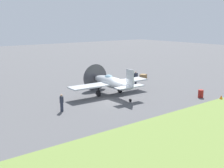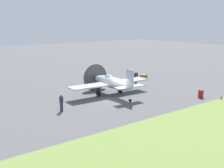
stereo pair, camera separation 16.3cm
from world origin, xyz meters
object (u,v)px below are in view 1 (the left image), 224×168
(runway_marker_cone, at_px, (221,97))
(supply_crate, at_px, (143,76))
(ground_crew_mechanic, at_px, (62,102))
(fuel_drum, at_px, (201,94))
(airplane_lead, at_px, (111,82))
(ground_crew_chief, at_px, (136,77))

(runway_marker_cone, bearing_deg, supply_crate, 83.89)
(ground_crew_mechanic, xyz_separation_m, fuel_drum, (14.96, -5.14, -0.46))
(airplane_lead, distance_m, ground_crew_mechanic, 7.90)
(supply_crate, bearing_deg, fuel_drum, -102.80)
(ground_crew_mechanic, bearing_deg, runway_marker_cone, 92.91)
(airplane_lead, xyz_separation_m, runway_marker_cone, (8.63, -8.97, -1.33))
(supply_crate, relative_size, runway_marker_cone, 2.05)
(runway_marker_cone, bearing_deg, ground_crew_mechanic, 156.84)
(ground_crew_chief, height_order, fuel_drum, ground_crew_chief)
(supply_crate, bearing_deg, ground_crew_mechanic, -158.35)
(airplane_lead, relative_size, supply_crate, 11.50)
(supply_crate, bearing_deg, airplane_lead, -153.66)
(ground_crew_chief, distance_m, fuel_drum, 10.14)
(ground_crew_mechanic, relative_size, supply_crate, 1.92)
(ground_crew_chief, distance_m, ground_crew_mechanic, 15.08)
(airplane_lead, distance_m, supply_crate, 11.36)
(fuel_drum, distance_m, supply_crate, 12.49)
(ground_crew_chief, xyz_separation_m, supply_crate, (3.49, 2.08, -0.59))
(fuel_drum, bearing_deg, ground_crew_mechanic, 161.04)
(ground_crew_mechanic, bearing_deg, ground_crew_chief, 135.27)
(airplane_lead, relative_size, ground_crew_mechanic, 5.98)
(airplane_lead, height_order, fuel_drum, airplane_lead)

